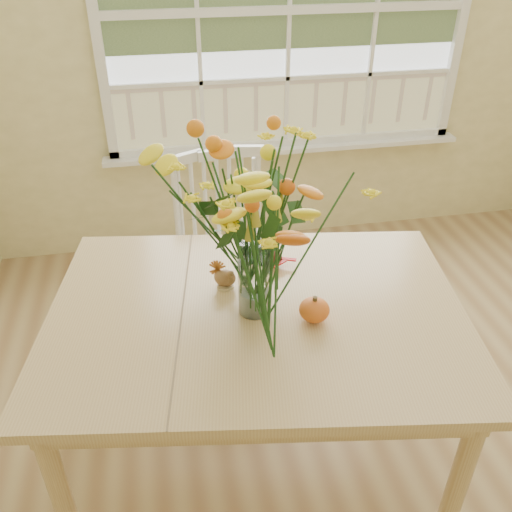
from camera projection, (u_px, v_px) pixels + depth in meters
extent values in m
cube|color=#977249|center=(406.00, 503.00, 2.23)|extent=(4.00, 4.50, 0.01)
cube|color=#D2C686|center=(287.00, 44.00, 3.35)|extent=(4.00, 0.02, 2.70)
cube|color=silver|center=(289.00, 9.00, 3.23)|extent=(2.20, 0.00, 1.60)
cube|color=white|center=(286.00, 149.00, 3.65)|extent=(2.42, 0.12, 0.03)
cube|color=tan|center=(257.00, 313.00, 2.00)|extent=(1.68, 1.31, 0.04)
cube|color=tan|center=(257.00, 328.00, 2.04)|extent=(1.54, 1.18, 0.10)
cylinder|color=tan|center=(62.00, 498.00, 1.82)|extent=(0.07, 0.07, 0.78)
cylinder|color=tan|center=(113.00, 323.00, 2.59)|extent=(0.07, 0.07, 0.78)
cylinder|color=tan|center=(457.00, 486.00, 1.86)|extent=(0.07, 0.07, 0.78)
cylinder|color=tan|center=(392.00, 317.00, 2.63)|extent=(0.07, 0.07, 0.78)
cube|color=white|center=(230.00, 266.00, 2.81)|extent=(0.54, 0.52, 0.05)
cube|color=white|center=(218.00, 204.00, 2.81)|extent=(0.48, 0.11, 0.55)
cylinder|color=white|center=(206.00, 332.00, 2.76)|extent=(0.04, 0.04, 0.47)
cylinder|color=white|center=(190.00, 294.00, 3.04)|extent=(0.04, 0.04, 0.47)
cylinder|color=white|center=(274.00, 317.00, 2.86)|extent=(0.04, 0.04, 0.47)
cylinder|color=white|center=(253.00, 281.00, 3.14)|extent=(0.04, 0.04, 0.47)
cylinder|color=white|center=(255.00, 280.00, 1.91)|extent=(0.12, 0.12, 0.27)
ellipsoid|color=#E2571A|center=(314.00, 311.00, 1.91)|extent=(0.11, 0.11, 0.08)
cylinder|color=#CCB78C|center=(225.00, 286.00, 2.10)|extent=(0.07, 0.07, 0.01)
ellipsoid|color=brown|center=(225.00, 278.00, 2.08)|extent=(0.10, 0.09, 0.07)
ellipsoid|color=#38160F|center=(273.00, 258.00, 2.22)|extent=(0.08, 0.08, 0.07)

